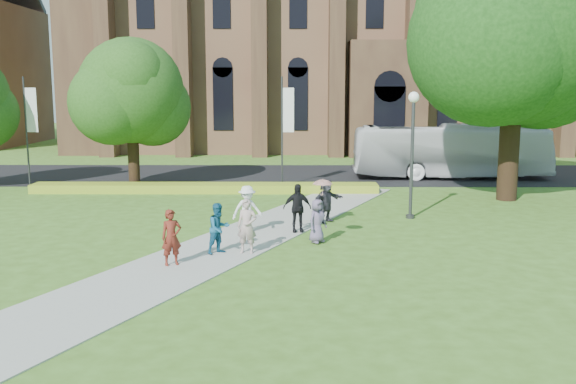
{
  "coord_description": "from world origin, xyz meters",
  "views": [
    {
      "loc": [
        2.57,
        -19.84,
        5.39
      ],
      "look_at": [
        2.41,
        3.46,
        1.6
      ],
      "focal_mm": 40.0,
      "sensor_mm": 36.0,
      "label": 1
    }
  ],
  "objects_px": {
    "large_tree": "(516,23)",
    "tour_coach": "(451,151)",
    "pedestrian_0": "(171,237)",
    "streetlamp": "(412,140)"
  },
  "relations": [
    {
      "from": "large_tree",
      "to": "tour_coach",
      "type": "relative_size",
      "value": 1.13
    },
    {
      "from": "large_tree",
      "to": "pedestrian_0",
      "type": "distance_m",
      "value": 19.89
    },
    {
      "from": "streetlamp",
      "to": "pedestrian_0",
      "type": "distance_m",
      "value": 11.58
    },
    {
      "from": "streetlamp",
      "to": "tour_coach",
      "type": "relative_size",
      "value": 0.45
    },
    {
      "from": "tour_coach",
      "to": "pedestrian_0",
      "type": "relative_size",
      "value": 6.75
    },
    {
      "from": "streetlamp",
      "to": "large_tree",
      "type": "relative_size",
      "value": 0.4
    },
    {
      "from": "streetlamp",
      "to": "pedestrian_0",
      "type": "height_order",
      "value": "streetlamp"
    },
    {
      "from": "tour_coach",
      "to": "pedestrian_0",
      "type": "bearing_deg",
      "value": 146.68
    },
    {
      "from": "large_tree",
      "to": "streetlamp",
      "type": "bearing_deg",
      "value": -140.71
    },
    {
      "from": "streetlamp",
      "to": "large_tree",
      "type": "distance_m",
      "value": 8.73
    }
  ]
}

